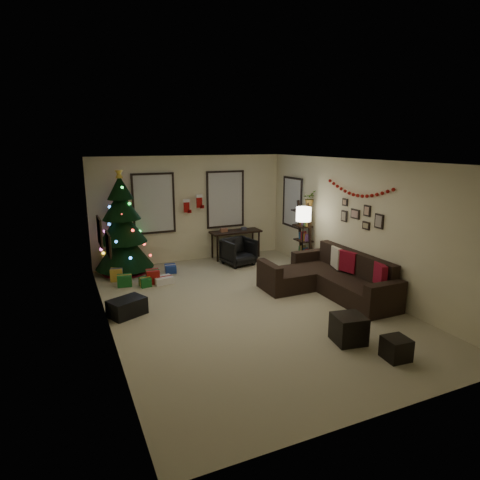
% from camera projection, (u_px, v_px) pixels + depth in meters
% --- Properties ---
extents(floor, '(7.00, 7.00, 0.00)m').
position_uv_depth(floor, '(248.00, 306.00, 7.78)').
color(floor, tan).
rests_on(floor, ground).
extents(ceiling, '(7.00, 7.00, 0.00)m').
position_uv_depth(ceiling, '(249.00, 161.00, 7.15)').
color(ceiling, white).
rests_on(ceiling, floor).
extents(wall_back, '(5.00, 0.00, 5.00)m').
position_uv_depth(wall_back, '(191.00, 209.00, 10.58)').
color(wall_back, beige).
rests_on(wall_back, floor).
extents(wall_front, '(5.00, 0.00, 5.00)m').
position_uv_depth(wall_front, '(389.00, 304.00, 4.36)').
color(wall_front, beige).
rests_on(wall_front, floor).
extents(wall_left, '(0.00, 7.00, 7.00)m').
position_uv_depth(wall_left, '(105.00, 251.00, 6.48)').
color(wall_left, beige).
rests_on(wall_left, floor).
extents(wall_right, '(0.00, 7.00, 7.00)m').
position_uv_depth(wall_right, '(358.00, 226.00, 8.46)').
color(wall_right, beige).
rests_on(wall_right, floor).
extents(window_back_left, '(1.05, 0.06, 1.50)m').
position_uv_depth(window_back_left, '(154.00, 204.00, 10.13)').
color(window_back_left, '#728CB2').
rests_on(window_back_left, wall_back).
extents(window_back_right, '(1.05, 0.06, 1.50)m').
position_uv_depth(window_back_right, '(225.00, 199.00, 10.88)').
color(window_back_right, '#728CB2').
rests_on(window_back_right, wall_back).
extents(window_right_wall, '(0.06, 0.90, 1.30)m').
position_uv_depth(window_right_wall, '(293.00, 202.00, 10.67)').
color(window_right_wall, '#728CB2').
rests_on(window_right_wall, wall_right).
extents(christmas_tree, '(1.34, 1.34, 2.50)m').
position_uv_depth(christmas_tree, '(123.00, 230.00, 9.59)').
color(christmas_tree, black).
rests_on(christmas_tree, floor).
extents(presents, '(1.50, 1.01, 0.30)m').
position_uv_depth(presents, '(145.00, 277.00, 9.12)').
color(presents, '#14591E').
rests_on(presents, floor).
extents(sofa, '(1.80, 2.63, 0.85)m').
position_uv_depth(sofa, '(330.00, 279.00, 8.45)').
color(sofa, black).
rests_on(sofa, floor).
extents(pillow_red_a, '(0.26, 0.43, 0.42)m').
position_uv_depth(pillow_red_a, '(380.00, 275.00, 7.59)').
color(pillow_red_a, maroon).
rests_on(pillow_red_a, sofa).
extents(pillow_red_b, '(0.22, 0.44, 0.42)m').
position_uv_depth(pillow_red_b, '(347.00, 261.00, 8.44)').
color(pillow_red_b, maroon).
rests_on(pillow_red_b, sofa).
extents(pillow_cream, '(0.24, 0.45, 0.43)m').
position_uv_depth(pillow_cream, '(337.00, 258.00, 8.74)').
color(pillow_cream, beige).
rests_on(pillow_cream, sofa).
extents(ottoman_near, '(0.53, 0.53, 0.43)m').
position_uv_depth(ottoman_near, '(349.00, 329.00, 6.35)').
color(ottoman_near, black).
rests_on(ottoman_near, floor).
extents(ottoman_far, '(0.37, 0.37, 0.32)m').
position_uv_depth(ottoman_far, '(396.00, 349.00, 5.86)').
color(ottoman_far, black).
rests_on(ottoman_far, floor).
extents(desk, '(1.35, 0.48, 0.73)m').
position_uv_depth(desk, '(236.00, 234.00, 10.94)').
color(desk, black).
rests_on(desk, floor).
extents(desk_chair, '(0.75, 0.72, 0.67)m').
position_uv_depth(desk_chair, '(239.00, 252.00, 10.36)').
color(desk_chair, black).
rests_on(desk_chair, floor).
extents(bookshelf, '(0.30, 0.49, 1.65)m').
position_uv_depth(bookshelf, '(304.00, 236.00, 10.02)').
color(bookshelf, black).
rests_on(bookshelf, floor).
extents(potted_plant, '(0.54, 0.54, 0.46)m').
position_uv_depth(potted_plant, '(309.00, 196.00, 9.64)').
color(potted_plant, '#4C4C4C').
rests_on(potted_plant, bookshelf).
extents(floor_lamp, '(0.34, 0.34, 1.60)m').
position_uv_depth(floor_lamp, '(303.00, 219.00, 9.32)').
color(floor_lamp, black).
rests_on(floor_lamp, floor).
extents(art_map, '(0.04, 0.60, 0.50)m').
position_uv_depth(art_map, '(99.00, 232.00, 7.25)').
color(art_map, black).
rests_on(art_map, wall_left).
extents(art_abstract, '(0.04, 0.45, 0.35)m').
position_uv_depth(art_abstract, '(108.00, 244.00, 6.08)').
color(art_abstract, black).
rests_on(art_abstract, wall_left).
extents(gallery, '(0.03, 1.25, 0.54)m').
position_uv_depth(gallery, '(361.00, 216.00, 8.33)').
color(gallery, black).
rests_on(gallery, wall_right).
extents(garland, '(0.08, 1.90, 0.30)m').
position_uv_depth(garland, '(358.00, 190.00, 8.29)').
color(garland, '#A5140C').
rests_on(garland, wall_right).
extents(stocking_left, '(0.20, 0.05, 0.36)m').
position_uv_depth(stocking_left, '(187.00, 206.00, 10.36)').
color(stocking_left, '#990F0C').
rests_on(stocking_left, wall_back).
extents(stocking_right, '(0.20, 0.05, 0.36)m').
position_uv_depth(stocking_right, '(200.00, 201.00, 10.44)').
color(stocking_right, '#990F0C').
rests_on(stocking_right, wall_back).
extents(storage_bin, '(0.74, 0.64, 0.31)m').
position_uv_depth(storage_bin, '(127.00, 307.00, 7.34)').
color(storage_bin, black).
rests_on(storage_bin, floor).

